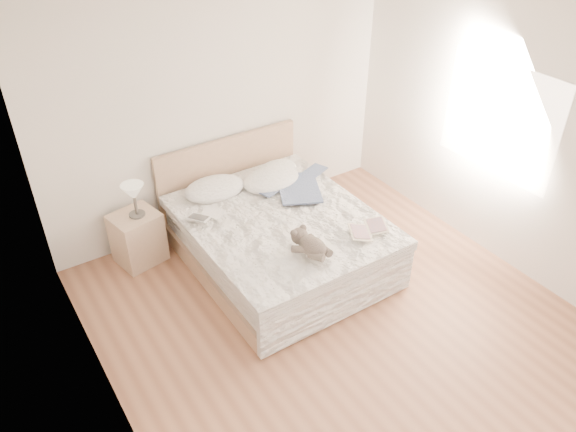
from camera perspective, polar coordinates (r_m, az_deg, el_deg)
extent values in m
cube|color=brown|center=(5.23, 5.95, -11.30)|extent=(4.00, 4.50, 0.00)
cube|color=white|center=(3.81, 8.46, 18.40)|extent=(4.00, 4.50, 0.00)
cube|color=silver|center=(6.04, -6.77, 11.01)|extent=(4.00, 0.02, 2.70)
cube|color=silver|center=(3.66, -18.40, -8.33)|extent=(0.02, 4.50, 2.70)
cube|color=silver|center=(5.73, 22.83, 7.10)|extent=(0.02, 4.50, 2.70)
cube|color=white|center=(5.83, 20.67, 9.17)|extent=(0.02, 1.30, 1.10)
cube|color=tan|center=(5.85, -0.96, -3.89)|extent=(1.68, 2.08, 0.20)
cube|color=white|center=(5.70, -0.98, -1.92)|extent=(1.60, 2.00, 0.30)
cube|color=white|center=(5.56, -0.73, -0.60)|extent=(1.72, 2.05, 0.10)
cube|color=tan|center=(6.38, -6.01, 3.82)|extent=(1.70, 0.06, 1.00)
cube|color=tan|center=(5.98, -15.01, -2.15)|extent=(0.52, 0.48, 0.56)
cylinder|color=#49453F|center=(5.81, -15.07, 0.17)|extent=(0.16, 0.16, 0.02)
cylinder|color=#443F39|center=(5.75, -15.25, 1.17)|extent=(0.03, 0.03, 0.22)
cone|color=beige|center=(5.67, -15.46, 2.36)|extent=(0.24, 0.24, 0.16)
ellipsoid|color=white|center=(5.94, -7.48, 2.78)|extent=(0.68, 0.49, 0.20)
ellipsoid|color=white|center=(6.05, -1.72, 3.74)|extent=(0.69, 0.51, 0.20)
ellipsoid|color=white|center=(6.21, -1.20, 4.60)|extent=(0.62, 0.51, 0.16)
cube|color=white|center=(5.54, -8.35, -0.01)|extent=(0.38, 0.36, 0.02)
cube|color=beige|center=(5.35, 8.14, -1.38)|extent=(0.48, 0.43, 0.03)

